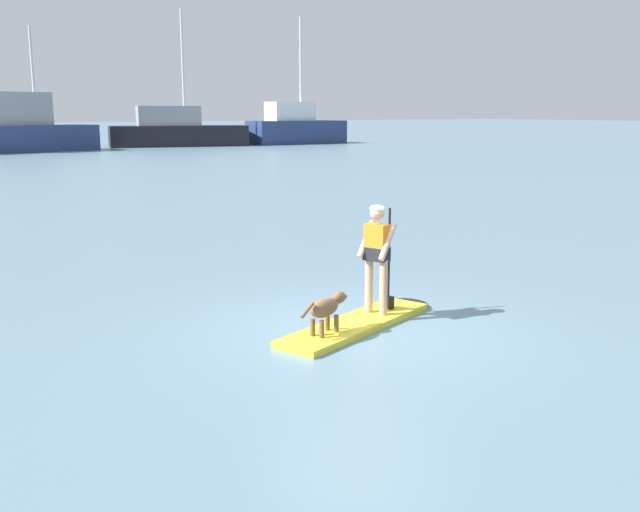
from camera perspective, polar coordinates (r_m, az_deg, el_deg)
The scene contains 7 objects.
ground_plane at distance 10.74m, azimuth 2.83°, elevation -5.60°, with size 400.00×400.00×0.00m, color slate.
paddleboard at distance 10.91m, azimuth 3.50°, elevation -5.07°, with size 3.28×1.81×0.10m.
person_paddler at distance 10.92m, azimuth 4.48°, elevation 0.39°, with size 0.68×0.59×1.65m.
dog at distance 10.05m, azimuth 0.53°, elevation -4.06°, with size 0.98×0.44×0.54m.
moored_boat_far_starboard at distance 60.98m, azimuth -21.85°, elevation 9.11°, with size 10.45×5.25×9.36m.
moored_boat_starboard at distance 66.75m, azimuth -11.12°, elevation 9.53°, with size 12.36×5.99×11.74m.
moored_boat_outer at distance 70.59m, azimuth -1.93°, elevation 9.96°, with size 9.39×3.55×11.65m.
Camera 1 is at (-5.86, -8.45, 3.11)m, focal length 41.12 mm.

